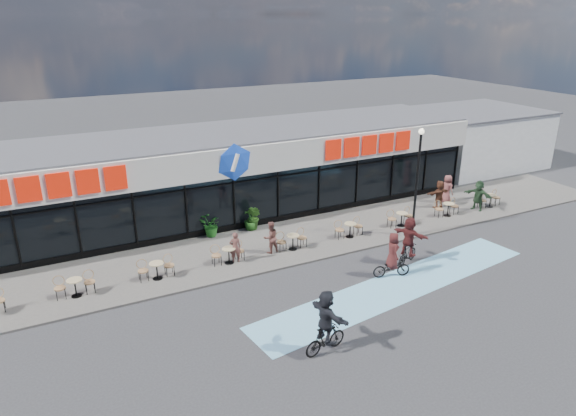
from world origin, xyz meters
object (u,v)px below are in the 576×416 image
at_px(patron_right, 271,237).
at_px(cyclist_b, 409,242).
at_px(cyclist_a, 392,260).
at_px(potted_plant_mid, 250,219).
at_px(patron_left, 235,247).
at_px(pedestrian_a, 478,195).
at_px(pedestrian_c, 439,194).
at_px(lamp_post, 418,174).
at_px(potted_plant_right, 254,218).
at_px(potted_plant_left, 210,226).
at_px(pedestrian_b, 447,189).

height_order(patron_right, cyclist_b, cyclist_b).
distance_m(cyclist_a, cyclist_b, 1.59).
height_order(potted_plant_mid, patron_left, patron_left).
distance_m(pedestrian_a, pedestrian_c, 2.14).
xyz_separation_m(patron_right, pedestrian_c, (11.22, 1.08, 0.04)).
bearing_deg(lamp_post, potted_plant_mid, 148.66).
xyz_separation_m(potted_plant_right, patron_left, (-2.22, -3.06, 0.06)).
bearing_deg(potted_plant_mid, potted_plant_right, -26.54).
height_order(cyclist_a, cyclist_b, cyclist_b).
relative_size(patron_right, pedestrian_c, 0.95).
xyz_separation_m(potted_plant_left, patron_right, (1.94, -3.04, 0.21)).
bearing_deg(cyclist_a, potted_plant_mid, 115.66).
bearing_deg(pedestrian_a, potted_plant_mid, -122.82).
bearing_deg(potted_plant_mid, pedestrian_a, -13.89).
bearing_deg(patron_left, potted_plant_right, -113.72).
xyz_separation_m(potted_plant_right, cyclist_b, (4.73, -6.53, 0.32)).
relative_size(potted_plant_right, patron_left, 0.92).
relative_size(patron_left, cyclist_a, 0.71).
xyz_separation_m(lamp_post, potted_plant_left, (-9.24, 4.41, -2.66)).
bearing_deg(patron_right, patron_left, -2.30).
bearing_deg(potted_plant_left, potted_plant_mid, -2.40).
bearing_deg(potted_plant_mid, pedestrian_c, -9.62).
bearing_deg(cyclist_b, pedestrian_a, 23.90).
distance_m(lamp_post, patron_left, 9.55).
relative_size(pedestrian_a, cyclist_a, 0.86).
bearing_deg(patron_left, pedestrian_b, -160.73).
height_order(potted_plant_left, patron_right, patron_right).
relative_size(potted_plant_mid, patron_right, 0.74).
distance_m(patron_right, pedestrian_a, 12.94).
xyz_separation_m(pedestrian_b, pedestrian_c, (-1.00, -0.45, -0.03)).
distance_m(pedestrian_c, cyclist_a, 9.26).
height_order(pedestrian_a, pedestrian_b, pedestrian_a).
bearing_deg(lamp_post, patron_right, 169.38).
bearing_deg(potted_plant_left, cyclist_b, -43.54).
height_order(potted_plant_mid, cyclist_a, cyclist_a).
height_order(potted_plant_left, pedestrian_a, pedestrian_a).
distance_m(potted_plant_mid, patron_right, 2.96).
relative_size(pedestrian_b, pedestrian_c, 1.04).
height_order(potted_plant_right, cyclist_a, cyclist_a).
bearing_deg(pedestrian_b, cyclist_b, 121.77).
relative_size(patron_left, pedestrian_a, 0.83).
height_order(patron_left, pedestrian_c, pedestrian_c).
height_order(lamp_post, cyclist_b, lamp_post).
xyz_separation_m(pedestrian_a, pedestrian_c, (-1.72, 1.28, -0.06)).
bearing_deg(potted_plant_left, cyclist_a, -52.56).
height_order(potted_plant_mid, potted_plant_right, potted_plant_right).
xyz_separation_m(patron_left, pedestrian_a, (14.78, 0.00, 0.15)).
relative_size(potted_plant_mid, cyclist_a, 0.56).
distance_m(potted_plant_right, cyclist_a, 7.93).
bearing_deg(pedestrian_a, pedestrian_c, -145.66).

